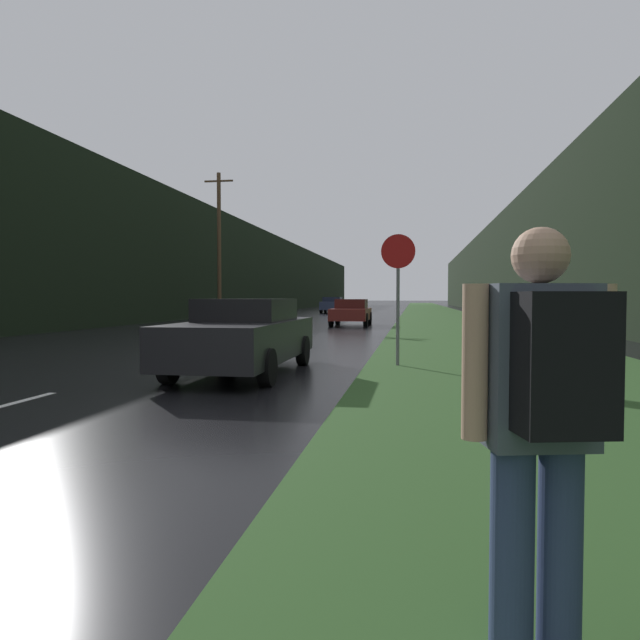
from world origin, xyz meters
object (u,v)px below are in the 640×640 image
hitchhiker_with_backpack (542,419)px  stop_sign (398,285)px  car_passing_near (245,335)px  car_oncoming (333,305)px  car_passing_far (351,312)px

hitchhiker_with_backpack → stop_sign: bearing=82.0°
car_passing_near → car_oncoming: bearing=-84.2°
stop_sign → hitchhiker_with_backpack: bearing=-85.3°
car_passing_near → car_passing_far: car_passing_near is taller
stop_sign → car_oncoming: bearing=99.9°
hitchhiker_with_backpack → car_passing_near: (-3.60, 8.11, -0.25)m
stop_sign → car_passing_near: (-2.81, -1.52, -0.97)m
car_passing_near → hitchhiker_with_backpack: bearing=113.9°
hitchhiker_with_backpack → car_oncoming: hitchhiker_with_backpack is taller
stop_sign → hitchhiker_with_backpack: 9.69m
stop_sign → car_passing_near: bearing=-151.5°
car_passing_near → car_oncoming: (-4.29, 42.24, 0.06)m
car_passing_near → car_oncoming: size_ratio=1.13×
hitchhiker_with_backpack → car_oncoming: size_ratio=0.39×
hitchhiker_with_backpack → car_passing_far: bearing=85.0°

